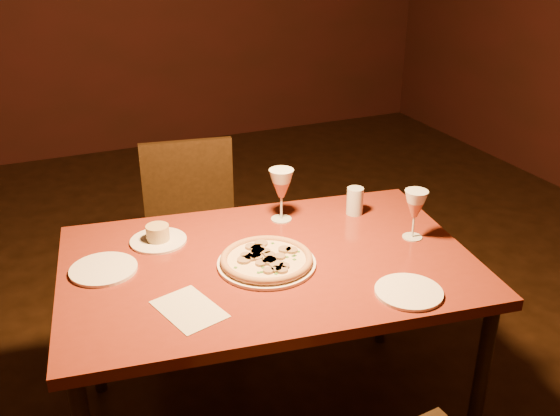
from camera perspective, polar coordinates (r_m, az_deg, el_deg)
name	(u,v)px	position (r m, az deg, el deg)	size (l,w,h in m)	color
dining_table	(268,276)	(2.12, -1.06, -6.26)	(1.46, 1.05, 0.72)	maroon
chair_far	(193,228)	(2.85, -7.92, -1.83)	(0.48, 0.48, 0.86)	black
pizza_plate	(267,260)	(2.04, -1.24, -4.78)	(0.32, 0.32, 0.04)	white
ramekin_saucer	(158,237)	(2.23, -11.09, -2.59)	(0.20, 0.20, 0.06)	white
wine_glass_far	(281,195)	(2.31, 0.12, 1.19)	(0.09, 0.09, 0.20)	#B4644B
wine_glass_right	(414,215)	(2.23, 12.19, -0.59)	(0.08, 0.08, 0.18)	#B4644B
water_tumbler	(355,201)	(2.40, 6.86, 0.64)	(0.06, 0.06, 0.11)	silver
side_plate_left	(104,269)	(2.10, -15.84, -5.41)	(0.22, 0.22, 0.01)	white
side_plate_near	(409,292)	(1.94, 11.69, -7.52)	(0.21, 0.21, 0.01)	white
menu_card	(189,309)	(1.85, -8.30, -9.14)	(0.15, 0.22, 0.00)	beige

